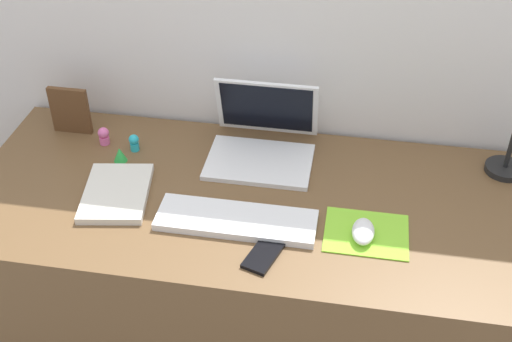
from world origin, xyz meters
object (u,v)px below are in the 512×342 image
mouse (363,231)px  notebook_pad (116,193)px  picture_frame (70,111)px  laptop (263,137)px  toy_figurine_pink (104,136)px  cell_phone (264,254)px  toy_figurine_green (120,154)px  toy_figurine_cyan (134,142)px  keyboard (236,220)px

mouse → notebook_pad: bearing=175.3°
notebook_pad → picture_frame: size_ratio=1.60×
laptop → toy_figurine_pink: 0.48m
cell_phone → toy_figurine_green: (-0.47, 0.31, 0.02)m
laptop → toy_figurine_pink: (-0.47, -0.04, -0.02)m
toy_figurine_pink → toy_figurine_green: (0.08, -0.08, -0.01)m
toy_figurine_green → mouse: bearing=-16.7°
toy_figurine_cyan → picture_frame: bearing=163.6°
cell_phone → picture_frame: (-0.66, 0.44, 0.07)m
notebook_pad → cell_phone: bearing=-29.6°
laptop → toy_figurine_green: (-0.40, -0.11, -0.03)m
cell_phone → picture_frame: picture_frame is taller
keyboard → toy_figurine_cyan: toy_figurine_cyan is taller
toy_figurine_cyan → notebook_pad: bearing=-85.0°
keyboard → notebook_pad: size_ratio=1.71×
laptop → mouse: 0.45m
picture_frame → toy_figurine_pink: 0.13m
keyboard → cell_phone: keyboard is taller
cell_phone → mouse: bearing=42.1°
cell_phone → picture_frame: bearing=164.6°
laptop → toy_figurine_pink: bearing=-175.7°
picture_frame → toy_figurine_green: picture_frame is taller
notebook_pad → toy_figurine_pink: bearing=107.7°
laptop → picture_frame: bearing=178.9°
cell_phone → toy_figurine_cyan: toy_figurine_cyan is taller
mouse → toy_figurine_green: bearing=163.3°
notebook_pad → mouse: bearing=-14.0°
keyboard → toy_figurine_cyan: (-0.36, 0.27, 0.02)m
laptop → keyboard: bearing=-92.7°
keyboard → notebook_pad: bearing=171.0°
cell_phone → toy_figurine_green: bearing=164.2°
laptop → toy_figurine_cyan: bearing=-172.0°
notebook_pad → toy_figurine_cyan: bearing=85.7°
laptop → toy_figurine_cyan: laptop is taller
picture_frame → toy_figurine_green: 0.23m
laptop → notebook_pad: bearing=-143.0°
mouse → keyboard: bearing=179.9°
toy_figurine_pink → laptop: bearing=4.3°
toy_figurine_green → keyboard: bearing=-28.8°
mouse → picture_frame: size_ratio=0.64×
laptop → picture_frame: 0.59m
laptop → toy_figurine_cyan: 0.38m
cell_phone → notebook_pad: bearing=177.7°
picture_frame → keyboard: bearing=-30.0°
picture_frame → toy_figurine_cyan: picture_frame is taller
cell_phone → notebook_pad: (-0.43, 0.16, 0.01)m
notebook_pad → toy_figurine_pink: size_ratio=4.38×
cell_phone → toy_figurine_cyan: (-0.45, 0.37, 0.02)m
keyboard → toy_figurine_pink: toy_figurine_pink is taller
cell_phone → toy_figurine_pink: (-0.55, 0.39, 0.02)m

